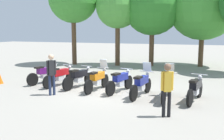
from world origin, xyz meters
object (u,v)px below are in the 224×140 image
Objects in this scene: motorcycle_5 at (141,84)px; tree_1 at (118,7)px; motorcycle_4 at (120,81)px; person_1 at (51,71)px; motorcycle_2 at (79,77)px; motorcycle_6 at (167,87)px; motorcycle_1 at (60,76)px; motorcycle_3 at (97,79)px; motorcycle_0 at (45,74)px; tree_2 at (152,6)px; motorcycle_7 at (195,89)px; person_0 at (167,86)px; traffic_cone at (0,78)px; tree_3 at (203,5)px.

tree_1 reaches higher than motorcycle_5.
person_1 is (-2.51, -1.50, 0.52)m from motorcycle_4.
motorcycle_6 is at bearing -87.18° from motorcycle_2.
motorcycle_3 reaches higher than motorcycle_1.
motorcycle_4 is 2.97m from person_1.
tree_2 is (3.78, 8.36, 3.93)m from motorcycle_0.
motorcycle_1 is at bearing 89.04° from motorcycle_5.
person_1 reaches higher than motorcycle_7.
motorcycle_0 is at bearing -99.42° from tree_1.
motorcycle_1 is 2.13m from motorcycle_3.
person_0 reaches higher than motorcycle_3.
motorcycle_4 is 1.00× the size of motorcycle_7.
motorcycle_0 is 0.99× the size of motorcycle_7.
motorcycle_6 is 3.98× the size of traffic_cone.
tree_3 is at bearing -5.57° from motorcycle_6.
tree_3 is at bearing -21.13° from motorcycle_1.
motorcycle_0 and motorcycle_4 have the same top height.
tree_1 is (-0.43, 9.71, 3.41)m from person_1.
person_0 is at bearing -109.82° from motorcycle_2.
motorcycle_3 is 2.10m from person_1.
motorcycle_2 is 2.12m from motorcycle_4.
tree_1 is (-5.05, 8.72, 3.91)m from motorcycle_6.
motorcycle_3 is at bearing -84.98° from motorcycle_0.
person_1 is at bearing -124.34° from motorcycle_0.
motorcycle_0 is at bearing -128.40° from tree_3.
person_1 is (0.65, -1.73, 0.52)m from motorcycle_1.
motorcycle_5 is 1.05m from motorcycle_6.
motorcycle_2 is 5.32m from motorcycle_7.
person_0 is at bearing -93.24° from tree_3.
person_1 reaches higher than motorcycle_6.
motorcycle_3 is 5.29m from traffic_cone.
tree_2 is at bearing 168.86° from person_0.
motorcycle_6 is at bearing -91.72° from motorcycle_4.
person_1 is at bearing 139.37° from motorcycle_3.
motorcycle_3 is at bearing 81.94° from motorcycle_6.
motorcycle_2 is at bearing 93.66° from motorcycle_7.
tree_1 is at bearing -178.80° from person_0.
motorcycle_2 is 9.68m from tree_2.
motorcycle_1 is 1.27× the size of person_0.
tree_1 reaches higher than motorcycle_4.
motorcycle_6 is (5.27, -0.74, 0.01)m from motorcycle_1.
motorcycle_7 is at bearing -82.14° from motorcycle_0.
tree_1 is at bearing 68.47° from traffic_cone.
tree_2 is at bearing -166.16° from tree_3.
tree_1 reaches higher than motorcycle_6.
motorcycle_6 is at bearing -0.81° from traffic_cone.
traffic_cone is at bearing -111.53° from tree_1.
motorcycle_4 is 0.30× the size of tree_3.
motorcycle_6 reaches higher than motorcycle_0.
tree_3 is (-0.07, 10.20, 4.02)m from motorcycle_7.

